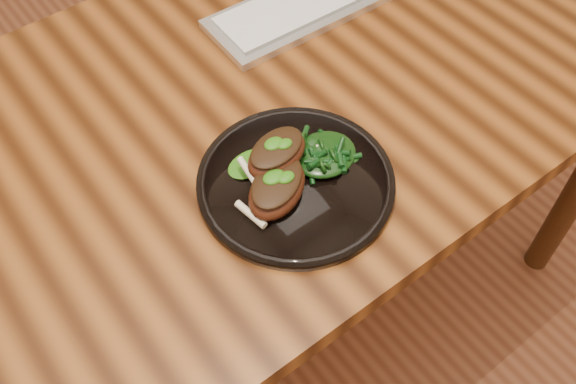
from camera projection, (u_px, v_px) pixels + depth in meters
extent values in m
plane|color=brown|center=(240.00, 320.00, 1.64)|extent=(4.00, 4.00, 0.00)
cube|color=black|center=(214.00, 127.00, 1.05)|extent=(1.60, 0.80, 0.04)
cylinder|color=#391D0C|center=(382.00, 26.00, 1.78)|extent=(0.06, 0.06, 0.71)
cylinder|color=black|center=(296.00, 183.00, 0.95)|extent=(0.29, 0.29, 0.02)
torus|color=black|center=(296.00, 182.00, 0.94)|extent=(0.29, 0.29, 0.01)
cylinder|color=black|center=(296.00, 181.00, 0.94)|extent=(0.19, 0.19, 0.00)
ellipsoid|color=#40190C|center=(277.00, 189.00, 0.90)|extent=(0.13, 0.12, 0.04)
ellipsoid|color=black|center=(277.00, 181.00, 0.89)|extent=(0.12, 0.11, 0.01)
cylinder|color=beige|center=(251.00, 214.00, 0.89)|extent=(0.02, 0.06, 0.01)
ellipsoid|color=#174E08|center=(277.00, 178.00, 0.88)|extent=(0.03, 0.02, 0.01)
ellipsoid|color=#40190C|center=(277.00, 155.00, 0.92)|extent=(0.11, 0.09, 0.04)
ellipsoid|color=black|center=(277.00, 147.00, 0.90)|extent=(0.10, 0.08, 0.01)
cylinder|color=beige|center=(248.00, 171.00, 0.91)|extent=(0.02, 0.05, 0.01)
ellipsoid|color=#174E08|center=(276.00, 145.00, 0.90)|extent=(0.03, 0.02, 0.01)
ellipsoid|color=#174E08|center=(251.00, 163.00, 0.95)|extent=(0.08, 0.05, 0.00)
ellipsoid|color=black|center=(324.00, 154.00, 0.95)|extent=(0.10, 0.09, 0.02)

